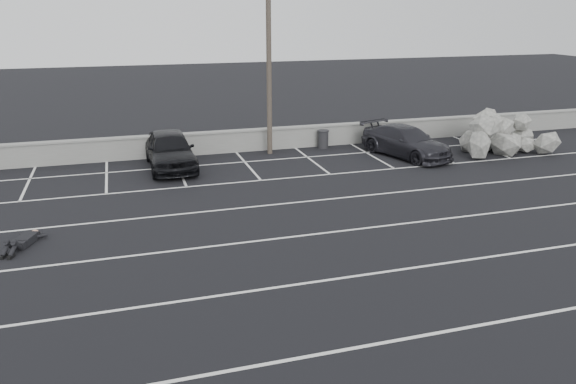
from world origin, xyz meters
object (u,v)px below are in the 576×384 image
object	(u,v)px
utility_pole	(269,58)
person	(26,236)
car_left	(170,149)
riprap_pile	(499,140)
car_right	(406,142)
trash_bin	(323,139)

from	to	relation	value
utility_pole	person	size ratio (longest dim) A/B	3.59
car_left	riprap_pile	distance (m)	15.78
car_right	trash_bin	distance (m)	4.13
trash_bin	riprap_pile	distance (m)	8.59
riprap_pile	person	bearing A→B (deg)	-164.49
car_right	person	world-z (taller)	car_right
car_left	riprap_pile	size ratio (longest dim) A/B	0.95
car_right	utility_pole	distance (m)	7.47
trash_bin	riprap_pile	world-z (taller)	riprap_pile
person	car_left	bearing A→B (deg)	76.82
car_right	riprap_pile	size ratio (longest dim) A/B	0.95
car_right	riprap_pile	distance (m)	4.93
trash_bin	riprap_pile	size ratio (longest dim) A/B	0.18
car_left	person	distance (m)	8.70
trash_bin	car_right	bearing A→B (deg)	-39.95
car_right	utility_pole	xyz separation A→B (m)	(-5.99, 2.35, 3.79)
car_left	person	size ratio (longest dim) A/B	1.95
riprap_pile	person	distance (m)	21.43
car_right	person	xyz separation A→B (m)	(-15.73, -5.99, -0.47)
riprap_pile	person	xyz separation A→B (m)	(-20.65, -5.73, -0.28)
car_left	riprap_pile	xyz separation A→B (m)	(15.71, -1.40, -0.31)
utility_pole	riprap_pile	bearing A→B (deg)	-13.43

